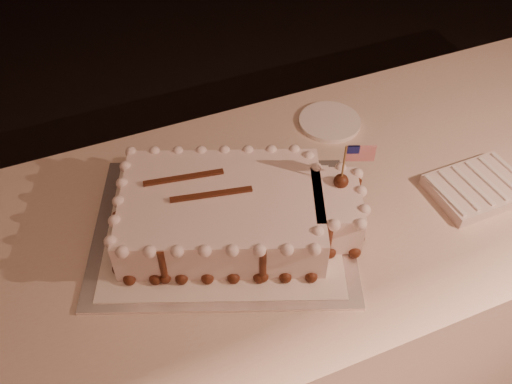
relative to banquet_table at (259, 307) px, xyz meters
name	(u,v)px	position (x,y,z in m)	size (l,w,h in m)	color
banquet_table	(259,307)	(0.00, 0.00, 0.00)	(2.40, 0.80, 0.75)	beige
cake_board	(223,229)	(-0.09, 0.00, 0.38)	(0.58, 0.43, 0.01)	white
doily	(223,227)	(-0.09, 0.00, 0.38)	(0.52, 0.39, 0.00)	white
sheet_cake	(236,211)	(-0.06, -0.01, 0.44)	(0.57, 0.44, 0.22)	white
napkin_stack	(478,188)	(0.51, -0.12, 0.39)	(0.22, 0.16, 0.04)	silver
side_plate	(330,122)	(0.31, 0.24, 0.38)	(0.17, 0.17, 0.01)	white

